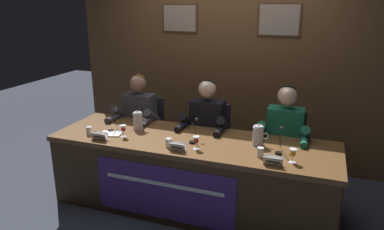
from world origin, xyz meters
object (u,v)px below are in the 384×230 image
juice_glass_left (123,129)px  microphone_center (194,134)px  chair_right (284,154)px  nameplate_right (273,161)px  chair_center (210,144)px  conference_table (188,165)px  chair_left (146,136)px  nameplate_center (178,147)px  water_pitcher_left_side (138,121)px  nameplate_left (99,136)px  water_cup_center (169,143)px  panelist_right (283,137)px  juice_glass_right (293,153)px  document_stack_left (111,134)px  water_cup_left (89,131)px  water_cup_right (260,153)px  juice_glass_center (196,140)px  microphone_right (279,145)px  panelist_center (205,127)px  microphone_left (113,124)px  water_pitcher_right_side (258,136)px  panelist_left (137,119)px

juice_glass_left → microphone_center: bearing=9.8°
chair_right → nameplate_right: chair_right is taller
chair_center → microphone_center: (0.04, -0.67, 0.36)m
conference_table → chair_left: bearing=139.0°
nameplate_center → water_pitcher_left_side: size_ratio=0.73×
nameplate_left → juice_glass_left: bearing=41.1°
conference_table → microphone_center: bearing=53.9°
water_cup_center → panelist_right: panelist_right is taller
chair_right → water_pitcher_left_side: (-1.46, -0.54, 0.38)m
nameplate_center → juice_glass_right: (1.00, 0.10, 0.05)m
microphone_center → document_stack_left: (-0.86, -0.10, -0.07)m
nameplate_left → water_cup_left: (-0.18, 0.09, -0.00)m
conference_table → panelist_right: bearing=32.0°
chair_right → juice_glass_right: size_ratio=7.34×
water_cup_right → panelist_right: bearing=77.6°
chair_center → chair_right: 0.83m
water_cup_center → water_cup_right: bearing=4.9°
juice_glass_right → water_pitcher_left_side: water_pitcher_left_side is taller
nameplate_left → juice_glass_center: juice_glass_center is taller
conference_table → microphone_right: microphone_right is taller
panelist_center → microphone_center: (0.04, -0.47, 0.09)m
microphone_left → juice_glass_right: (1.84, -0.18, 0.01)m
juice_glass_right → microphone_center: bearing=170.1°
microphone_left → nameplate_right: microphone_left is taller
panelist_center → water_pitcher_right_side: bearing=-28.4°
chair_left → nameplate_center: size_ratio=5.95×
panelist_right → water_cup_right: 0.62m
chair_left → nameplate_left: 1.00m
microphone_left → panelist_center: bearing=27.7°
nameplate_left → panelist_right: size_ratio=0.13×
nameplate_center → water_cup_center: bearing=153.3°
juice_glass_right → chair_left: bearing=155.3°
nameplate_right → microphone_right: bearing=87.4°
panelist_right → nameplate_right: size_ratio=7.66×
panelist_center → juice_glass_right: panelist_center is taller
conference_table → water_cup_left: 1.06m
water_cup_center → chair_right: (0.97, 0.87, -0.33)m
nameplate_center → panelist_left: bearing=138.0°
juice_glass_right → panelist_right: bearing=102.6°
panelist_right → conference_table: bearing=-148.0°
panelist_center → water_cup_center: (-0.14, -0.67, 0.05)m
nameplate_center → juice_glass_center: (0.14, 0.10, 0.05)m
microphone_left → water_pitcher_left_side: bearing=25.0°
panelist_center → nameplate_center: (-0.02, -0.73, 0.05)m
water_pitcher_right_side → juice_glass_left: bearing=-169.2°
panelist_center → juice_glass_center: 0.65m
water_cup_left → microphone_left: size_ratio=0.39×
water_cup_left → panelist_right: bearing=19.3°
panelist_center → water_pitcher_right_side: 0.73m
water_pitcher_left_side → water_cup_left: bearing=-142.3°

